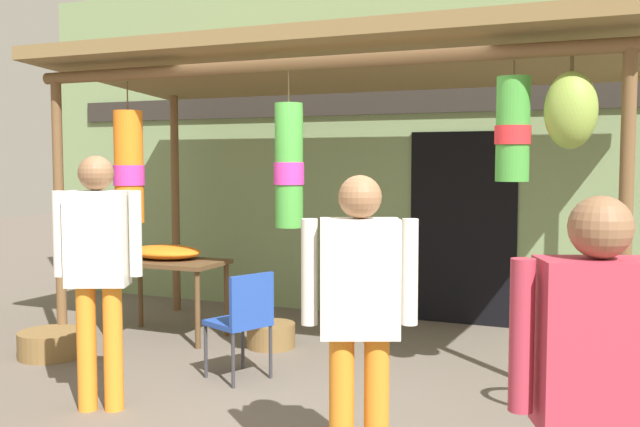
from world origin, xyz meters
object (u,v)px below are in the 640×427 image
at_px(folding_chair, 244,316).
at_px(customer_foreground, 359,306).
at_px(wicker_basket_spare, 271,335).
at_px(shopper_by_bananas, 98,260).
at_px(flower_heap_on_table, 166,252).
at_px(wicker_basket_by_table, 51,344).
at_px(display_table, 167,270).
at_px(vendor_in_orange, 596,386).

height_order(folding_chair, customer_foreground, customer_foreground).
height_order(wicker_basket_spare, shopper_by_bananas, shopper_by_bananas).
height_order(flower_heap_on_table, wicker_basket_by_table, flower_heap_on_table).
height_order(wicker_basket_by_table, wicker_basket_spare, wicker_basket_by_table).
bearing_deg(shopper_by_bananas, folding_chair, 59.01).
bearing_deg(display_table, flower_heap_on_table, 126.34).
bearing_deg(folding_chair, display_table, 145.90).
bearing_deg(vendor_in_orange, wicker_basket_spare, 132.00).
bearing_deg(wicker_basket_spare, display_table, -177.22).
height_order(folding_chair, shopper_by_bananas, shopper_by_bananas).
distance_m(folding_chair, vendor_in_orange, 3.43).
height_order(display_table, flower_heap_on_table, flower_heap_on_table).
height_order(display_table, customer_foreground, customer_foreground).
xyz_separation_m(flower_heap_on_table, folding_chair, (1.39, -0.97, -0.31)).
bearing_deg(wicker_basket_spare, flower_heap_on_table, 179.68).
height_order(flower_heap_on_table, shopper_by_bananas, shopper_by_bananas).
bearing_deg(folding_chair, shopper_by_bananas, -120.99).
bearing_deg(flower_heap_on_table, display_table, -53.66).
relative_size(vendor_in_orange, customer_foreground, 0.97).
height_order(vendor_in_orange, customer_foreground, customer_foreground).
xyz_separation_m(folding_chair, wicker_basket_by_table, (-1.87, -0.07, -0.39)).
distance_m(wicker_basket_spare, shopper_by_bananas, 2.16).
height_order(wicker_basket_by_table, shopper_by_bananas, shopper_by_bananas).
bearing_deg(wicker_basket_spare, vendor_in_orange, -48.00).
bearing_deg(folding_chair, vendor_in_orange, -40.32).
xyz_separation_m(wicker_basket_spare, customer_foreground, (1.70, -2.35, 0.85)).
bearing_deg(customer_foreground, shopper_by_bananas, 168.21).
bearing_deg(shopper_by_bananas, wicker_basket_spare, 80.58).
xyz_separation_m(display_table, shopper_by_bananas, (0.77, -1.88, 0.38)).
relative_size(flower_heap_on_table, wicker_basket_spare, 1.66).
distance_m(wicker_basket_by_table, wicker_basket_spare, 1.92).
distance_m(wicker_basket_by_table, shopper_by_bananas, 1.82).
bearing_deg(wicker_basket_spare, shopper_by_bananas, -99.42).
xyz_separation_m(folding_chair, wicker_basket_spare, (-0.26, 0.97, -0.39)).
xyz_separation_m(flower_heap_on_table, customer_foreground, (2.84, -2.36, 0.14)).
xyz_separation_m(wicker_basket_by_table, vendor_in_orange, (4.47, -2.14, 0.82)).
bearing_deg(wicker_basket_spare, customer_foreground, -54.10).
bearing_deg(vendor_in_orange, display_table, 141.69).
xyz_separation_m(flower_heap_on_table, wicker_basket_spare, (1.13, -0.01, -0.71)).
bearing_deg(display_table, wicker_basket_spare, 2.78).
height_order(display_table, wicker_basket_by_table, display_table).
bearing_deg(shopper_by_bananas, display_table, 112.35).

